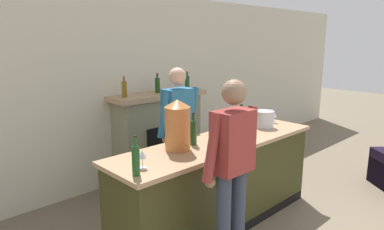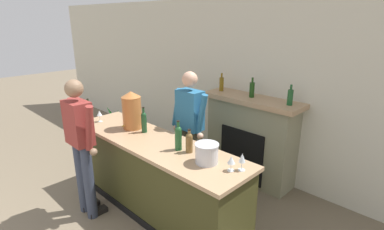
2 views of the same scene
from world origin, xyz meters
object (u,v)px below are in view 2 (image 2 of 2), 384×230
object	(u,v)px
copper_dispenser	(132,110)
wine_bottle_rose_blush	(89,111)
wine_bottle_merlot_tall	(178,137)
wine_glass_mid_counter	(242,159)
wine_bottle_chardonnay_pale	(144,121)
person_customer	(81,144)
potted_plant_corner	(118,125)
wine_glass_back_row	(99,114)
wine_bottle_cabernet_heavy	(189,142)
ice_bucket_steel	(207,153)
fireplace_stone	(250,138)
person_bartender	(190,128)
wine_glass_front_right	(231,161)

from	to	relation	value
copper_dispenser	wine_bottle_rose_blush	size ratio (longest dim) A/B	1.53
wine_bottle_merlot_tall	wine_glass_mid_counter	bearing A→B (deg)	7.25
wine_bottle_chardonnay_pale	person_customer	bearing A→B (deg)	-109.56
potted_plant_corner	wine_bottle_chardonnay_pale	bearing A→B (deg)	-23.28
wine_glass_back_row	wine_glass_mid_counter	world-z (taller)	wine_glass_mid_counter
person_customer	wine_glass_mid_counter	xyz separation A→B (m)	(1.79, 0.79, 0.14)
copper_dispenser	wine_bottle_cabernet_heavy	world-z (taller)	copper_dispenser
ice_bucket_steel	wine_bottle_rose_blush	world-z (taller)	wine_bottle_rose_blush
wine_bottle_rose_blush	wine_bottle_chardonnay_pale	world-z (taller)	wine_bottle_chardonnay_pale
copper_dispenser	wine_bottle_chardonnay_pale	xyz separation A→B (m)	(0.24, 0.02, -0.11)
fireplace_stone	wine_bottle_chardonnay_pale	xyz separation A→B (m)	(-0.69, -1.48, 0.48)
person_bartender	wine_bottle_chardonnay_pale	xyz separation A→B (m)	(-0.28, -0.56, 0.17)
wine_bottle_cabernet_heavy	wine_bottle_rose_blush	size ratio (longest dim) A/B	0.81
wine_bottle_cabernet_heavy	wine_glass_mid_counter	world-z (taller)	wine_bottle_cabernet_heavy
wine_bottle_rose_blush	wine_glass_front_right	size ratio (longest dim) A/B	2.17
wine_bottle_cabernet_heavy	wine_glass_front_right	size ratio (longest dim) A/B	1.76
potted_plant_corner	wine_glass_back_row	xyz separation A→B (m)	(1.45, -1.16, 0.84)
person_bartender	wine_glass_back_row	world-z (taller)	person_bartender
wine_bottle_merlot_tall	wine_glass_back_row	xyz separation A→B (m)	(-1.52, -0.13, -0.04)
fireplace_stone	wine_glass_back_row	size ratio (longest dim) A/B	9.75
ice_bucket_steel	wine_glass_mid_counter	distance (m)	0.38
person_customer	wine_glass_mid_counter	distance (m)	1.96
wine_glass_mid_counter	wine_glass_back_row	bearing A→B (deg)	-174.22
fireplace_stone	potted_plant_corner	distance (m)	3.01
ice_bucket_steel	wine_bottle_chardonnay_pale	world-z (taller)	wine_bottle_chardonnay_pale
wine_bottle_cabernet_heavy	wine_glass_back_row	bearing A→B (deg)	-174.07
potted_plant_corner	person_bartender	world-z (taller)	person_bartender
fireplace_stone	ice_bucket_steel	world-z (taller)	fireplace_stone
wine_glass_back_row	wine_glass_front_right	bearing A→B (deg)	3.90
fireplace_stone	wine_bottle_rose_blush	xyz separation A→B (m)	(-1.62, -1.77, 0.47)
wine_glass_front_right	wine_bottle_cabernet_heavy	bearing A→B (deg)	178.23
potted_plant_corner	wine_bottle_merlot_tall	size ratio (longest dim) A/B	2.06
copper_dispenser	wine_bottle_cabernet_heavy	xyz separation A→B (m)	(1.09, -0.01, -0.13)
copper_dispenser	wine_bottle_chardonnay_pale	size ratio (longest dim) A/B	1.50
person_bartender	copper_dispenser	xyz separation A→B (m)	(-0.52, -0.58, 0.28)
fireplace_stone	wine_glass_mid_counter	distance (m)	1.73
potted_plant_corner	person_customer	xyz separation A→B (m)	(1.98, -1.72, 0.70)
wine_bottle_merlot_tall	wine_glass_mid_counter	size ratio (longest dim) A/B	1.92
wine_glass_front_right	wine_bottle_merlot_tall	bearing A→B (deg)	-178.39
wine_bottle_cabernet_heavy	wine_glass_mid_counter	xyz separation A→B (m)	(0.67, 0.06, 0.00)
copper_dispenser	wine_glass_mid_counter	size ratio (longest dim) A/B	2.83
person_customer	wine_bottle_cabernet_heavy	bearing A→B (deg)	32.87
wine_bottle_chardonnay_pale	ice_bucket_steel	bearing A→B (deg)	-3.94
fireplace_stone	copper_dispenser	bearing A→B (deg)	-121.73
wine_glass_back_row	wine_glass_mid_counter	xyz separation A→B (m)	(2.32, 0.24, 0.01)
potted_plant_corner	wine_bottle_cabernet_heavy	distance (m)	3.37
person_customer	ice_bucket_steel	distance (m)	1.59
wine_bottle_cabernet_heavy	wine_glass_back_row	world-z (taller)	wine_bottle_cabernet_heavy
person_bartender	wine_glass_front_right	distance (m)	1.33
person_bartender	copper_dispenser	bearing A→B (deg)	-131.70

